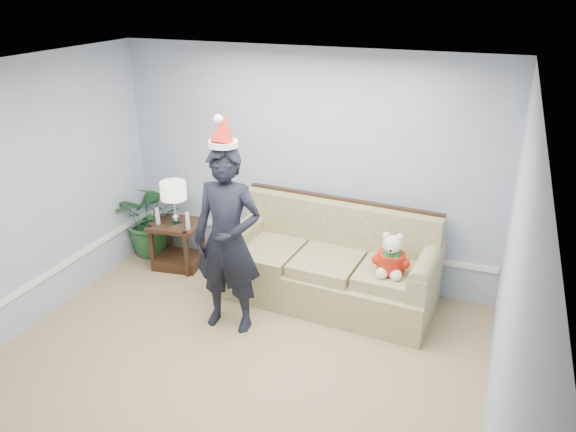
# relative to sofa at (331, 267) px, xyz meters

# --- Properties ---
(room_shell) EXTENTS (4.54, 5.04, 2.74)m
(room_shell) POSITION_rel_sofa_xyz_m (-0.49, -2.02, 0.97)
(room_shell) COLOR #9D8565
(room_shell) RESTS_ON ground
(wainscot_trim) EXTENTS (4.49, 4.99, 0.06)m
(wainscot_trim) POSITION_rel_sofa_xyz_m (-1.66, -0.85, 0.07)
(wainscot_trim) COLOR white
(wainscot_trim) RESTS_ON room_shell
(sofa) EXTENTS (2.36, 1.12, 1.08)m
(sofa) POSITION_rel_sofa_xyz_m (0.00, 0.00, 0.00)
(sofa) COLOR brown
(sofa) RESTS_ON room_shell
(side_table) EXTENTS (0.68, 0.60, 0.59)m
(side_table) POSITION_rel_sofa_xyz_m (-2.01, 0.03, -0.15)
(side_table) COLOR #331C12
(side_table) RESTS_ON room_shell
(table_lamp) EXTENTS (0.31, 0.31, 0.55)m
(table_lamp) POSITION_rel_sofa_xyz_m (-1.97, -0.01, 0.63)
(table_lamp) COLOR silver
(table_lamp) RESTS_ON side_table
(candle_pair) EXTENTS (0.47, 0.05, 0.21)m
(candle_pair) POSITION_rel_sofa_xyz_m (-1.98, -0.07, 0.30)
(candle_pair) COLOR silver
(candle_pair) RESTS_ON side_table
(houseplant) EXTENTS (1.15, 1.08, 1.02)m
(houseplant) POSITION_rel_sofa_xyz_m (-2.49, 0.25, 0.13)
(houseplant) COLOR #22582C
(houseplant) RESTS_ON room_shell
(man) EXTENTS (0.74, 0.51, 1.94)m
(man) POSITION_rel_sofa_xyz_m (-0.80, -0.89, 0.59)
(man) COLOR black
(man) RESTS_ON room_shell
(santa_hat) EXTENTS (0.28, 0.31, 0.32)m
(santa_hat) POSITION_rel_sofa_xyz_m (-0.80, -0.87, 1.68)
(santa_hat) COLOR white
(santa_hat) RESTS_ON man
(teddy_bear) EXTENTS (0.30, 0.33, 0.46)m
(teddy_bear) POSITION_rel_sofa_xyz_m (0.70, -0.24, 0.35)
(teddy_bear) COLOR white
(teddy_bear) RESTS_ON sofa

